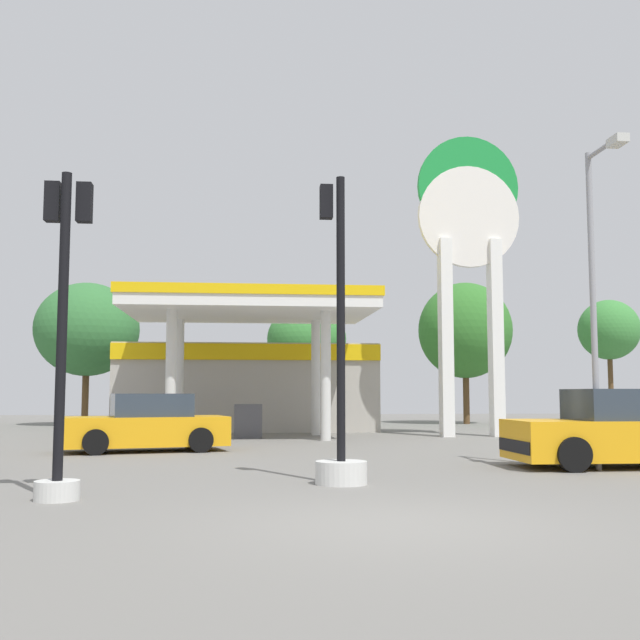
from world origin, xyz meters
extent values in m
plane|color=slate|center=(0.00, 0.00, 0.00)|extent=(90.00, 90.00, 0.00)
cube|color=#ADA89E|center=(-1.45, 22.53, 1.67)|extent=(9.93, 5.26, 3.33)
cube|color=#EAB70C|center=(-1.45, 19.85, 2.98)|extent=(9.93, 0.12, 0.60)
cube|color=white|center=(-1.45, 16.72, 4.19)|extent=(7.92, 5.75, 0.35)
cube|color=#EAB70C|center=(-1.45, 16.72, 4.52)|extent=(8.02, 5.85, 0.30)
cylinder|color=silver|center=(-3.83, 15.14, 2.01)|extent=(0.32, 0.32, 4.02)
cylinder|color=silver|center=(0.92, 15.14, 2.01)|extent=(0.32, 0.32, 4.02)
cylinder|color=silver|center=(-3.83, 18.31, 2.01)|extent=(0.32, 0.32, 4.02)
cylinder|color=silver|center=(0.92, 18.31, 2.01)|extent=(0.32, 0.32, 4.02)
cube|color=#4C4C51|center=(-1.45, 16.72, 0.55)|extent=(0.90, 0.60, 1.10)
cube|color=white|center=(5.22, 16.84, 3.37)|extent=(0.40, 0.56, 6.74)
cube|color=white|center=(6.97, 16.84, 3.37)|extent=(0.40, 0.56, 6.74)
cylinder|color=white|center=(6.09, 16.84, 7.54)|extent=(3.54, 0.22, 3.54)
cylinder|color=#198C38|center=(6.09, 16.86, 8.60)|extent=(3.54, 0.22, 3.54)
cube|color=white|center=(6.09, 16.90, 8.07)|extent=(3.26, 0.08, 0.64)
cylinder|color=black|center=(-5.11, 10.13, 0.31)|extent=(0.65, 0.35, 0.61)
cylinder|color=black|center=(-5.50, 11.73, 0.31)|extent=(0.65, 0.35, 0.61)
cylinder|color=black|center=(-2.68, 10.71, 0.31)|extent=(0.65, 0.35, 0.61)
cylinder|color=black|center=(-3.07, 12.31, 0.31)|extent=(0.65, 0.35, 0.61)
cube|color=orange|center=(-4.09, 11.22, 0.51)|extent=(4.31, 2.58, 0.73)
cube|color=#2D3842|center=(-3.95, 11.25, 1.14)|extent=(2.22, 1.90, 0.61)
cube|color=black|center=(-6.01, 10.76, 0.40)|extent=(0.49, 1.59, 0.23)
cylinder|color=black|center=(4.43, 5.19, 0.33)|extent=(0.66, 0.23, 0.65)
cylinder|color=black|center=(4.45, 6.94, 0.33)|extent=(0.66, 0.23, 0.65)
cube|color=orange|center=(5.77, 6.05, 0.54)|extent=(4.30, 1.83, 0.78)
cube|color=#2D3842|center=(5.92, 6.05, 1.21)|extent=(2.05, 1.61, 0.65)
cube|color=black|center=(3.66, 6.07, 0.43)|extent=(0.14, 1.71, 0.25)
cylinder|color=silver|center=(-4.20, 2.30, 0.13)|extent=(0.61, 0.61, 0.27)
cylinder|color=black|center=(-4.20, 2.30, 2.42)|extent=(0.14, 0.14, 4.30)
cube|color=black|center=(-4.42, 2.46, 4.18)|extent=(0.21, 0.20, 0.57)
sphere|color=red|center=(-4.42, 2.58, 4.36)|extent=(0.15, 0.15, 0.15)
sphere|color=#D89E0C|center=(-4.42, 2.58, 4.18)|extent=(0.15, 0.15, 0.15)
sphere|color=green|center=(-4.42, 2.58, 4.00)|extent=(0.15, 0.15, 0.15)
cube|color=black|center=(-3.98, 2.46, 4.18)|extent=(0.21, 0.20, 0.57)
sphere|color=red|center=(-3.98, 2.58, 4.36)|extent=(0.15, 0.15, 0.15)
sphere|color=#D89E0C|center=(-3.98, 2.58, 4.18)|extent=(0.15, 0.15, 0.15)
sphere|color=green|center=(-3.98, 2.58, 4.00)|extent=(0.15, 0.15, 0.15)
cylinder|color=silver|center=(-0.10, 3.77, 0.18)|extent=(0.84, 0.84, 0.37)
cylinder|color=black|center=(-0.10, 3.77, 2.71)|extent=(0.14, 0.14, 4.68)
cube|color=black|center=(-0.32, 3.93, 4.66)|extent=(0.21, 0.20, 0.57)
sphere|color=red|center=(-0.32, 4.05, 4.84)|extent=(0.15, 0.15, 0.15)
sphere|color=#D89E0C|center=(-0.32, 4.05, 4.66)|extent=(0.15, 0.15, 0.15)
sphere|color=green|center=(-0.32, 4.05, 4.48)|extent=(0.15, 0.15, 0.15)
cylinder|color=brown|center=(-8.68, 27.16, 1.30)|extent=(0.30, 0.30, 2.60)
ellipsoid|color=#336F36|center=(-8.68, 27.16, 4.35)|extent=(4.68, 4.68, 4.25)
cylinder|color=brown|center=(1.47, 28.39, 1.32)|extent=(0.33, 0.33, 2.64)
ellipsoid|color=#387D36|center=(1.47, 28.39, 4.07)|extent=(3.83, 3.83, 3.32)
cylinder|color=brown|center=(9.02, 27.29, 1.40)|extent=(0.30, 0.30, 2.79)
ellipsoid|color=#32722A|center=(9.02, 27.29, 4.47)|extent=(4.47, 4.47, 4.59)
cylinder|color=brown|center=(16.21, 27.18, 1.72)|extent=(0.24, 0.24, 3.45)
ellipsoid|color=#3B843A|center=(16.21, 27.18, 4.55)|extent=(2.95, 2.95, 2.93)
cylinder|color=gray|center=(5.09, 5.57, 3.10)|extent=(0.12, 0.12, 6.20)
cylinder|color=gray|center=(5.09, 4.97, 6.10)|extent=(0.09, 1.20, 0.09)
cube|color=beige|center=(5.09, 4.37, 6.05)|extent=(0.24, 0.44, 0.16)
camera|label=1|loc=(-1.73, -8.68, 1.46)|focal=43.26mm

